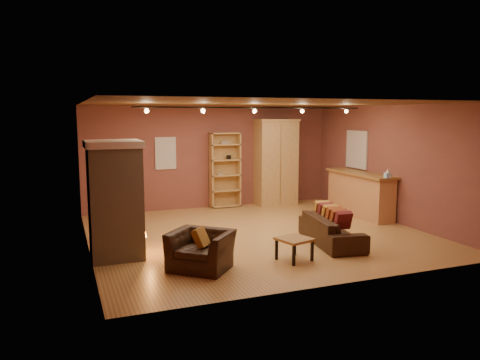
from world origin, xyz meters
name	(u,v)px	position (x,y,z in m)	size (l,w,h in m)	color
floor	(258,234)	(0.00, 0.00, 0.00)	(7.00, 7.00, 0.00)	olive
ceiling	(258,104)	(0.00, 0.00, 2.80)	(7.00, 7.00, 0.00)	brown
back_wall	(212,157)	(0.00, 3.25, 1.40)	(7.00, 0.02, 2.80)	brown
left_wall	(86,178)	(-3.50, 0.00, 1.40)	(0.02, 6.50, 2.80)	brown
right_wall	(392,164)	(3.50, 0.00, 1.40)	(0.02, 6.50, 2.80)	brown
fireplace	(116,200)	(-3.04, -0.60, 1.06)	(1.01, 0.98, 2.12)	tan
back_window	(166,153)	(-1.30, 3.23, 1.55)	(0.56, 0.04, 0.86)	silver
bookcase	(224,169)	(0.33, 3.14, 1.06)	(0.85, 0.33, 2.09)	tan
armoire	(276,162)	(1.82, 2.94, 1.23)	(1.20, 0.68, 2.45)	tan
bar_counter	(360,194)	(3.20, 0.81, 0.57)	(0.62, 2.33, 1.11)	tan
tissue_box	(387,174)	(3.15, -0.29, 1.20)	(0.13, 0.13, 0.22)	#92CAEA
right_window	(357,149)	(3.47, 1.40, 1.65)	(0.05, 0.90, 1.00)	silver
loveseat	(331,224)	(1.08, -1.22, 0.39)	(0.86, 1.96, 0.78)	black
armchair	(201,244)	(-1.80, -1.79, 0.43)	(1.17, 1.13, 0.86)	black
coffee_table	(294,241)	(-0.13, -1.93, 0.35)	(0.66, 0.66, 0.41)	olive
track_rail	(255,109)	(0.00, 0.20, 2.69)	(5.20, 0.09, 0.13)	black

